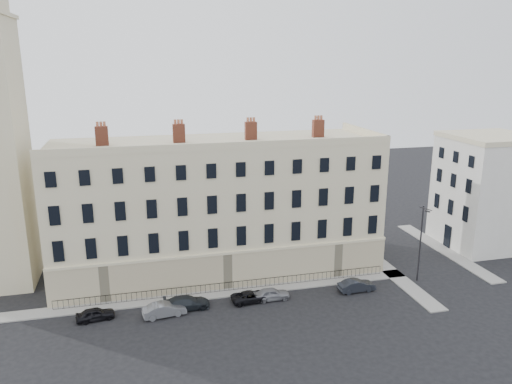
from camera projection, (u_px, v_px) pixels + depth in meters
ground at (299, 309)px, 49.09m from camera, size 160.00×160.00×0.00m
terrace at (217, 206)px, 56.97m from camera, size 36.22×12.22×17.00m
adjacent_building at (486, 193)px, 64.36m from camera, size 10.00×10.00×14.00m
pavement_terrace at (192, 297)px, 51.42m from camera, size 48.00×2.00×0.12m
pavement_east_return at (381, 264)px, 59.61m from camera, size 2.00×24.00×0.12m
pavement_adjacent at (444, 250)px, 63.82m from camera, size 2.00×20.00×0.12m
railings at (229, 286)px, 52.60m from camera, size 35.00×0.04×0.96m
car_a at (95, 314)px, 46.82m from camera, size 3.71×1.97×1.20m
car_b at (164, 310)px, 47.50m from camera, size 4.27×1.98×1.35m
car_c at (187, 303)px, 48.88m from camera, size 4.55×1.89×1.31m
car_d at (251, 297)px, 50.35m from camera, size 4.15×2.21×1.11m
car_e at (272, 294)px, 50.75m from camera, size 3.72×1.52×1.26m
car_f at (357, 285)px, 52.59m from camera, size 4.01×1.55×1.30m
streetlamp at (421, 240)px, 53.96m from camera, size 0.70×1.83×8.66m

